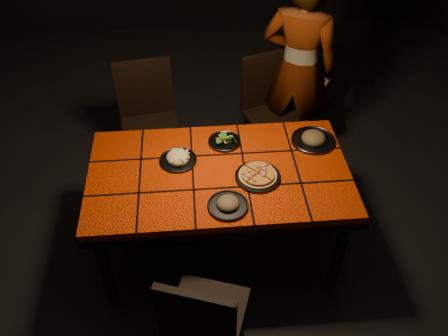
{
  "coord_description": "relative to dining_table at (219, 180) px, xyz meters",
  "views": [
    {
      "loc": [
        -0.15,
        -2.12,
        2.73
      ],
      "look_at": [
        0.03,
        -0.05,
        0.82
      ],
      "focal_mm": 38.0,
      "sensor_mm": 36.0,
      "label": 1
    }
  ],
  "objects": [
    {
      "name": "chair_far_left",
      "position": [
        -0.48,
        0.91,
        -0.12
      ],
      "size": [
        0.49,
        0.49,
        0.95
      ],
      "rotation": [
        0.0,
        0.0,
        0.15
      ],
      "color": "black",
      "rests_on": "ground"
    },
    {
      "name": "plate_pasta",
      "position": [
        -0.25,
        0.11,
        0.1
      ],
      "size": [
        0.23,
        0.23,
        0.08
      ],
      "color": "#323237",
      "rests_on": "dining_table"
    },
    {
      "name": "plate_mushroom_a",
      "position": [
        0.03,
        -0.3,
        0.1
      ],
      "size": [
        0.24,
        0.24,
        0.08
      ],
      "color": "#323237",
      "rests_on": "dining_table"
    },
    {
      "name": "plate_pizza",
      "position": [
        0.23,
        -0.08,
        0.1
      ],
      "size": [
        0.33,
        0.33,
        0.04
      ],
      "color": "#323237",
      "rests_on": "dining_table"
    },
    {
      "name": "plate_mushroom_b",
      "position": [
        0.64,
        0.23,
        0.1
      ],
      "size": [
        0.29,
        0.29,
        0.09
      ],
      "color": "#323237",
      "rests_on": "dining_table"
    },
    {
      "name": "plate_salad",
      "position": [
        0.06,
        0.27,
        0.1
      ],
      "size": [
        0.21,
        0.21,
        0.07
      ],
      "color": "#323237",
      "rests_on": "dining_table"
    },
    {
      "name": "room_shell",
      "position": [
        0.0,
        0.0,
        0.83
      ],
      "size": [
        6.04,
        7.04,
        3.08
      ],
      "color": "black",
      "rests_on": "ground"
    },
    {
      "name": "chair_near",
      "position": [
        -0.15,
        -0.85,
        -0.17
      ],
      "size": [
        0.5,
        0.5,
        0.88
      ],
      "rotation": [
        0.0,
        0.0,
        2.81
      ],
      "color": "black",
      "rests_on": "ground"
    },
    {
      "name": "dining_table",
      "position": [
        0.0,
        0.0,
        0.0
      ],
      "size": [
        1.62,
        0.92,
        0.75
      ],
      "color": "#EF3807",
      "rests_on": "ground"
    },
    {
      "name": "diner",
      "position": [
        0.7,
        1.03,
        0.14
      ],
      "size": [
        0.7,
        0.6,
        1.63
      ],
      "primitive_type": "imported",
      "rotation": [
        0.0,
        0.0,
        2.72
      ],
      "color": "brown",
      "rests_on": "ground"
    },
    {
      "name": "chair_far_right",
      "position": [
        0.49,
        0.99,
        -0.14
      ],
      "size": [
        0.54,
        0.54,
        0.93
      ],
      "rotation": [
        0.0,
        0.0,
        0.34
      ],
      "color": "black",
      "rests_on": "ground"
    }
  ]
}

